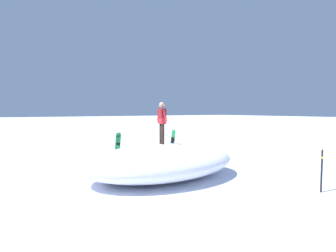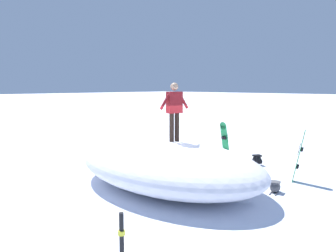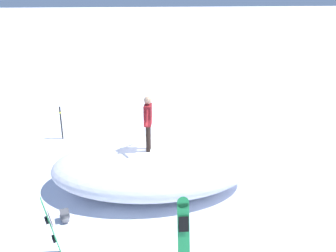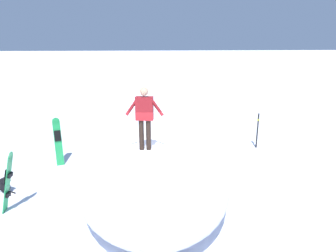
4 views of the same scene
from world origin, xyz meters
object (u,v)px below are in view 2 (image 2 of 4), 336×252
at_px(snowboard_primary_upright, 225,142).
at_px(backpack_far, 275,187).
at_px(backpack_near, 257,160).
at_px(snowboard_secondary_upright, 299,155).
at_px(snowboarder_standing, 174,108).

relative_size(snowboard_primary_upright, backpack_far, 2.91).
height_order(backpack_near, backpack_far, backpack_near).
bearing_deg(snowboard_primary_upright, snowboard_secondary_upright, 171.71).
relative_size(snowboard_primary_upright, backpack_near, 2.95).
relative_size(snowboarder_standing, snowboard_secondary_upright, 1.04).
xyz_separation_m(snowboard_secondary_upright, backpack_far, (0.04, 1.48, -0.72)).
distance_m(snowboarder_standing, snowboard_primary_upright, 3.94).
height_order(snowboard_secondary_upright, backpack_near, snowboard_secondary_upright).
xyz_separation_m(snowboard_primary_upright, backpack_far, (-3.14, 1.94, -0.70)).
bearing_deg(backpack_near, snowboard_primary_upright, 30.15).
height_order(snowboarder_standing, backpack_far, snowboarder_standing).
bearing_deg(backpack_near, backpack_far, 128.54).
bearing_deg(snowboard_secondary_upright, snowboard_primary_upright, -8.29).
bearing_deg(backpack_near, snowboarder_standing, 83.70).
bearing_deg(backpack_far, backpack_near, -51.46).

